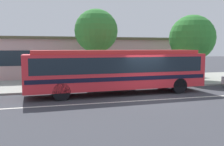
{
  "coord_description": "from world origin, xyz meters",
  "views": [
    {
      "loc": [
        -6.04,
        -13.69,
        2.93
      ],
      "look_at": [
        -1.67,
        2.01,
        1.3
      ],
      "focal_mm": 40.57,
      "sensor_mm": 36.0,
      "label": 1
    }
  ],
  "objects": [
    {
      "name": "transit_bus",
      "position": [
        -1.44,
        1.6,
        1.62
      ],
      "size": [
        11.43,
        2.85,
        2.78
      ],
      "color": "red",
      "rests_on": "ground_plane"
    },
    {
      "name": "pedestrian_waiting_near_sign",
      "position": [
        -0.75,
        4.73,
        1.06
      ],
      "size": [
        0.48,
        0.48,
        1.61
      ],
      "color": "#7C5D5C",
      "rests_on": "sidewalk_slab"
    },
    {
      "name": "lane_stripe_center",
      "position": [
        0.0,
        -0.8,
        0.0
      ],
      "size": [
        56.0,
        0.16,
        0.01
      ],
      "primitive_type": "cube",
      "color": "silver",
      "rests_on": "ground_plane"
    },
    {
      "name": "pedestrian_walking_along_curb",
      "position": [
        -2.86,
        5.08,
        1.11
      ],
      "size": [
        0.38,
        0.38,
        1.69
      ],
      "color": "#685E61",
      "rests_on": "sidewalk_slab"
    },
    {
      "name": "bus_stop_sign",
      "position": [
        2.35,
        3.74,
        1.62
      ],
      "size": [
        0.08,
        0.44,
        2.33
      ],
      "color": "gray",
      "rests_on": "sidewalk_slab"
    },
    {
      "name": "ground_plane",
      "position": [
        0.0,
        0.0,
        0.0
      ],
      "size": [
        120.0,
        120.0,
        0.0
      ],
      "primitive_type": "plane",
      "color": "#393B41"
    },
    {
      "name": "street_tree_near_stop",
      "position": [
        -1.81,
        6.27,
        4.26
      ],
      "size": [
        3.45,
        3.45,
        5.88
      ],
      "color": "brown",
      "rests_on": "sidewalk_slab"
    },
    {
      "name": "street_tree_mid_block",
      "position": [
        6.6,
        5.75,
        3.76
      ],
      "size": [
        3.96,
        3.96,
        5.64
      ],
      "color": "brown",
      "rests_on": "sidewalk_slab"
    },
    {
      "name": "pedestrian_standing_by_tree",
      "position": [
        -2.83,
        4.09,
        1.1
      ],
      "size": [
        0.45,
        0.45,
        1.66
      ],
      "color": "navy",
      "rests_on": "sidewalk_slab"
    },
    {
      "name": "sidewalk_slab",
      "position": [
        0.0,
        6.95,
        0.06
      ],
      "size": [
        60.0,
        8.0,
        0.12
      ],
      "primitive_type": "cube",
      "color": "#999A91",
      "rests_on": "ground_plane"
    },
    {
      "name": "station_building",
      "position": [
        -1.3,
        13.12,
        1.97
      ],
      "size": [
        19.92,
        7.61,
        3.93
      ],
      "color": "#B69494",
      "rests_on": "ground_plane"
    }
  ]
}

